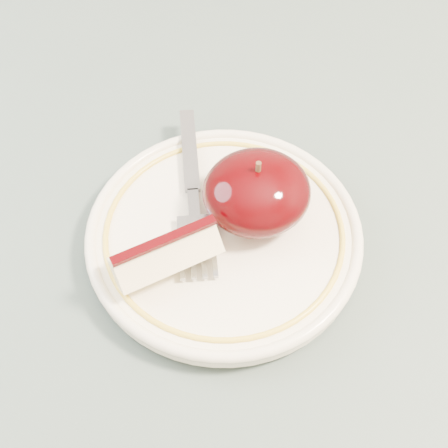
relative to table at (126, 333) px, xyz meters
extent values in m
cylinder|color=brown|center=(0.40, 0.40, -0.31)|extent=(0.05, 0.05, 0.71)
cube|color=#43534B|center=(0.00, 0.00, 0.07)|extent=(0.90, 0.90, 0.04)
cylinder|color=#EDE7C7|center=(0.09, 0.02, 0.09)|extent=(0.11, 0.11, 0.01)
cylinder|color=#EDE7C7|center=(0.09, 0.02, 0.10)|extent=(0.21, 0.21, 0.01)
torus|color=#EDE7C7|center=(0.09, 0.02, 0.10)|extent=(0.21, 0.21, 0.01)
torus|color=gold|center=(0.09, 0.02, 0.11)|extent=(0.18, 0.18, 0.00)
ellipsoid|color=black|center=(0.12, 0.03, 0.13)|extent=(0.08, 0.08, 0.05)
cylinder|color=#472D19|center=(0.12, 0.03, 0.16)|extent=(0.00, 0.00, 0.01)
cube|color=#FAEEB8|center=(0.04, -0.01, 0.12)|extent=(0.08, 0.05, 0.03)
cube|color=#300103|center=(0.04, -0.01, 0.14)|extent=(0.08, 0.03, 0.00)
cube|color=gray|center=(0.08, 0.10, 0.11)|extent=(0.02, 0.09, 0.00)
cube|color=gray|center=(0.07, 0.04, 0.11)|extent=(0.01, 0.03, 0.00)
cube|color=gray|center=(0.07, 0.02, 0.11)|extent=(0.03, 0.02, 0.00)
cube|color=gray|center=(0.08, -0.01, 0.11)|extent=(0.01, 0.03, 0.00)
cube|color=gray|center=(0.07, -0.01, 0.11)|extent=(0.01, 0.03, 0.00)
cube|color=gray|center=(0.06, 0.00, 0.11)|extent=(0.01, 0.03, 0.00)
cube|color=gray|center=(0.05, 0.00, 0.11)|extent=(0.01, 0.03, 0.00)
camera|label=1|loc=(0.04, -0.24, 0.49)|focal=50.00mm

